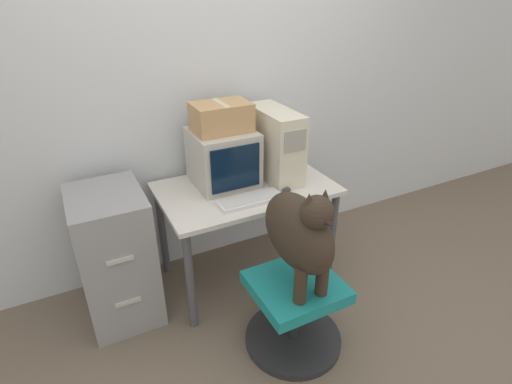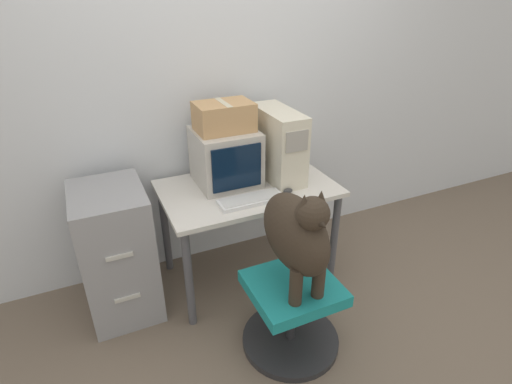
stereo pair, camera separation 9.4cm
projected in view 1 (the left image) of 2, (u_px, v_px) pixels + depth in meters
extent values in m
plane|color=#6B5B4C|center=(270.00, 303.00, 2.65)|extent=(12.00, 12.00, 0.00)
cube|color=silver|center=(217.00, 83.00, 2.65)|extent=(8.00, 0.05, 2.60)
cube|color=silver|center=(246.00, 188.00, 2.60)|extent=(1.12, 0.70, 0.03)
cylinder|color=#4C4C51|center=(190.00, 282.00, 2.33)|extent=(0.05, 0.05, 0.68)
cylinder|color=#4C4C51|center=(332.00, 237.00, 2.74)|extent=(0.05, 0.05, 0.68)
cylinder|color=#4C4C51|center=(162.00, 231.00, 2.80)|extent=(0.05, 0.05, 0.68)
cylinder|color=#4C4C51|center=(287.00, 200.00, 3.21)|extent=(0.05, 0.05, 0.68)
cube|color=#B7B2A8|center=(223.00, 157.00, 2.57)|extent=(0.39, 0.38, 0.36)
cube|color=black|center=(236.00, 169.00, 2.41)|extent=(0.32, 0.01, 0.28)
cube|color=beige|center=(275.00, 144.00, 2.64)|extent=(0.20, 0.49, 0.46)
cube|color=#9E998E|center=(295.00, 141.00, 2.39)|extent=(0.15, 0.01, 0.13)
cube|color=silver|center=(251.00, 200.00, 2.41)|extent=(0.40, 0.14, 0.02)
cube|color=silver|center=(251.00, 198.00, 2.40)|extent=(0.37, 0.12, 0.00)
ellipsoid|color=#333333|center=(287.00, 190.00, 2.51)|extent=(0.06, 0.04, 0.04)
cylinder|color=#262628|center=(293.00, 338.00, 2.37)|extent=(0.56, 0.56, 0.04)
cylinder|color=#262628|center=(294.00, 314.00, 2.28)|extent=(0.05, 0.05, 0.33)
cube|color=teal|center=(296.00, 287.00, 2.19)|extent=(0.47, 0.45, 0.07)
ellipsoid|color=#33281E|center=(298.00, 232.00, 2.03)|extent=(0.24, 0.53, 0.39)
cylinder|color=#33281E|center=(300.00, 285.00, 1.99)|extent=(0.07, 0.07, 0.22)
cylinder|color=#33281E|center=(322.00, 277.00, 2.04)|extent=(0.07, 0.07, 0.22)
sphere|color=#33281E|center=(317.00, 212.00, 1.83)|extent=(0.16, 0.16, 0.16)
cone|color=black|center=(326.00, 222.00, 1.78)|extent=(0.07, 0.08, 0.07)
cone|color=#33281E|center=(309.00, 200.00, 1.78)|extent=(0.06, 0.06, 0.07)
cone|color=#33281E|center=(325.00, 196.00, 1.82)|extent=(0.06, 0.06, 0.07)
torus|color=red|center=(314.00, 221.00, 1.87)|extent=(0.12, 0.12, 0.02)
cube|color=gray|center=(116.00, 256.00, 2.41)|extent=(0.41, 0.52, 0.84)
cube|color=beige|center=(120.00, 261.00, 2.13)|extent=(0.14, 0.01, 0.02)
cube|color=beige|center=(128.00, 302.00, 2.27)|extent=(0.14, 0.01, 0.02)
cube|color=tan|center=(221.00, 117.00, 2.44)|extent=(0.35, 0.24, 0.18)
cube|color=beige|center=(221.00, 103.00, 2.40)|extent=(0.04, 0.24, 0.00)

